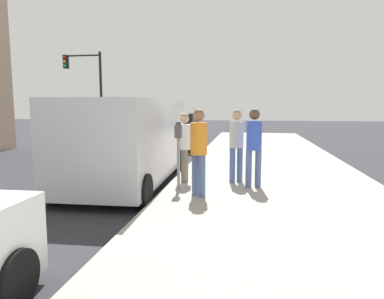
% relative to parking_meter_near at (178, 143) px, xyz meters
% --- Properties ---
extents(ground_plane, '(80.00, 80.00, 0.00)m').
position_rel_parking_meter_near_xyz_m(ground_plane, '(-1.35, 0.86, -1.18)').
color(ground_plane, '#2D2D33').
extents(sidewalk_slab, '(5.00, 32.00, 0.15)m').
position_rel_parking_meter_near_xyz_m(sidewalk_slab, '(2.15, 0.86, -1.11)').
color(sidewalk_slab, '#9E998E').
rests_on(sidewalk_slab, ground).
extents(parking_meter_near, '(0.14, 0.18, 1.52)m').
position_rel_parking_meter_near_xyz_m(parking_meter_near, '(0.00, 0.00, 0.00)').
color(parking_meter_near, gray).
rests_on(parking_meter_near, sidewalk_slab).
extents(pedestrian_in_gray, '(0.34, 0.34, 1.76)m').
position_rel_parking_meter_near_xyz_m(pedestrian_in_gray, '(1.23, 0.97, -0.02)').
color(pedestrian_in_gray, '#4C608C').
rests_on(pedestrian_in_gray, sidewalk_slab).
extents(pedestrian_in_white, '(0.34, 0.36, 1.67)m').
position_rel_parking_meter_near_xyz_m(pedestrian_in_white, '(-0.01, 0.80, -0.07)').
color(pedestrian_in_white, '#726656').
rests_on(pedestrian_in_white, sidewalk_slab).
extents(pedestrian_in_blue, '(0.35, 0.34, 1.79)m').
position_rel_parking_meter_near_xyz_m(pedestrian_in_blue, '(1.63, 0.45, 0.01)').
color(pedestrian_in_blue, '#4C608C').
rests_on(pedestrian_in_blue, sidewalk_slab).
extents(pedestrian_in_orange, '(0.34, 0.34, 1.79)m').
position_rel_parking_meter_near_xyz_m(pedestrian_in_orange, '(0.51, -0.47, 0.00)').
color(pedestrian_in_orange, '#4C608C').
rests_on(pedestrian_in_orange, sidewalk_slab).
extents(parked_van, '(2.25, 5.25, 2.15)m').
position_rel_parking_meter_near_xyz_m(parked_van, '(-1.50, 1.03, -0.03)').
color(parked_van, '#BCBCC1').
rests_on(parked_van, ground).
extents(parked_sedan_ahead, '(2.03, 4.44, 1.65)m').
position_rel_parking_meter_near_xyz_m(parked_sedan_ahead, '(-1.76, 8.92, -0.43)').
color(parked_sedan_ahead, black).
rests_on(parked_sedan_ahead, ground).
extents(traffic_light_corner, '(2.48, 0.42, 5.20)m').
position_rel_parking_meter_near_xyz_m(traffic_light_corner, '(-8.18, 12.72, 2.34)').
color(traffic_light_corner, black).
rests_on(traffic_light_corner, ground).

